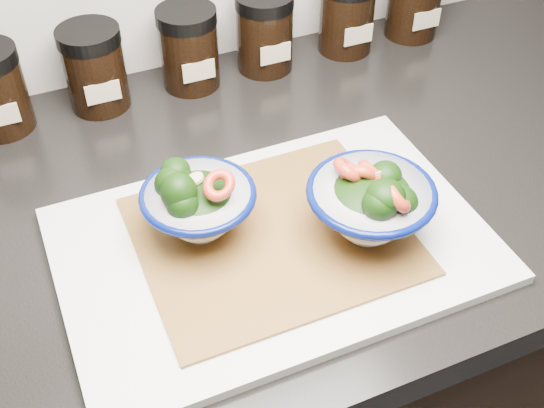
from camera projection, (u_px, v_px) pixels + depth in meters
name	position (u px, v px, depth m)	size (l,w,h in m)	color
cabinet	(337.00, 369.00, 1.17)	(3.43, 0.58, 0.86)	black
countertop	(360.00, 169.00, 0.86)	(3.50, 0.60, 0.04)	black
cutting_board	(273.00, 245.00, 0.73)	(0.45, 0.30, 0.01)	silver
bamboo_mat	(272.00, 235.00, 0.73)	(0.28, 0.24, 0.00)	#9D672F
bowl_left	(196.00, 204.00, 0.70)	(0.12, 0.12, 0.09)	white
bowl_right	(372.00, 203.00, 0.70)	(0.13, 0.13, 0.10)	white
spice_jar_b	(95.00, 68.00, 0.89)	(0.08, 0.08, 0.11)	black
spice_jar_c	(189.00, 48.00, 0.93)	(0.08, 0.08, 0.11)	black
spice_jar_d	(265.00, 32.00, 0.96)	(0.08, 0.08, 0.11)	black
spice_jar_e	(347.00, 14.00, 1.00)	(0.08, 0.08, 0.11)	black
spice_jar_f	(414.00, 0.00, 1.03)	(0.08, 0.08, 0.11)	black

